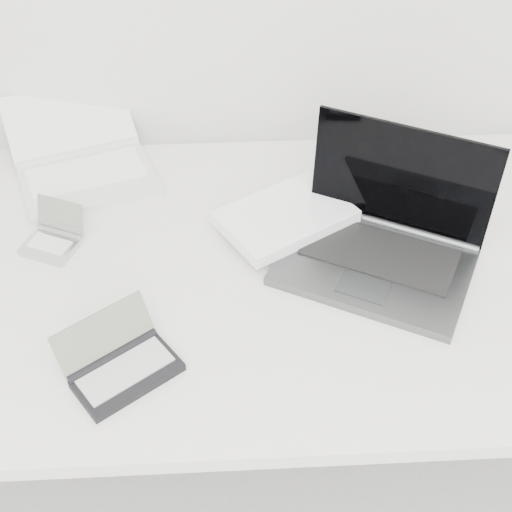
{
  "coord_description": "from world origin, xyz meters",
  "views": [
    {
      "loc": [
        -0.08,
        0.61,
        1.64
      ],
      "look_at": [
        -0.03,
        1.51,
        0.79
      ],
      "focal_mm": 50.0,
      "sensor_mm": 36.0,
      "label": 1
    }
  ],
  "objects_px": {
    "desk": "(271,282)",
    "palmtop_charcoal": "(121,365)",
    "laptop_large": "(350,233)",
    "netbook_open_white": "(83,163)"
  },
  "relations": [
    {
      "from": "desk",
      "to": "palmtop_charcoal",
      "type": "bearing_deg",
      "value": -137.33
    },
    {
      "from": "laptop_large",
      "to": "netbook_open_white",
      "type": "height_order",
      "value": "laptop_large"
    },
    {
      "from": "desk",
      "to": "netbook_open_white",
      "type": "bearing_deg",
      "value": 141.21
    },
    {
      "from": "desk",
      "to": "laptop_large",
      "type": "distance_m",
      "value": 0.18
    },
    {
      "from": "desk",
      "to": "laptop_large",
      "type": "height_order",
      "value": "laptop_large"
    },
    {
      "from": "desk",
      "to": "netbook_open_white",
      "type": "xyz_separation_m",
      "value": [
        -0.38,
        0.3,
        0.07
      ]
    },
    {
      "from": "desk",
      "to": "palmtop_charcoal",
      "type": "height_order",
      "value": "palmtop_charcoal"
    },
    {
      "from": "laptop_large",
      "to": "desk",
      "type": "bearing_deg",
      "value": -138.53
    },
    {
      "from": "desk",
      "to": "netbook_open_white",
      "type": "relative_size",
      "value": 3.98
    },
    {
      "from": "laptop_large",
      "to": "netbook_open_white",
      "type": "distance_m",
      "value": 0.59
    }
  ]
}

